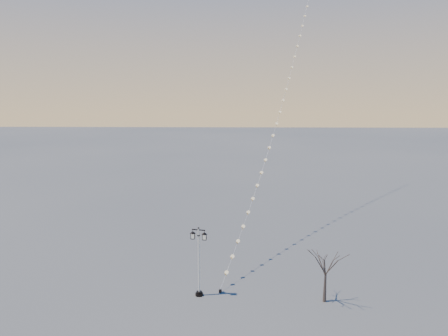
{
  "coord_description": "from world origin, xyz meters",
  "views": [
    {
      "loc": [
        1.44,
        -27.62,
        14.47
      ],
      "look_at": [
        0.53,
        6.29,
        8.39
      ],
      "focal_mm": 34.02,
      "sensor_mm": 36.0,
      "label": 1
    }
  ],
  "objects": [
    {
      "name": "ground",
      "position": [
        0.0,
        0.0,
        0.0
      ],
      "size": [
        300.0,
        300.0,
        0.0
      ],
      "primitive_type": "plane",
      "color": "#515252",
      "rests_on": "ground"
    },
    {
      "name": "bare_tree",
      "position": [
        7.75,
        0.19,
        2.65
      ],
      "size": [
        2.3,
        2.3,
        3.82
      ],
      "rotation": [
        0.0,
        0.0,
        0.21
      ],
      "color": "#3C3129",
      "rests_on": "ground"
    },
    {
      "name": "kite_train",
      "position": [
        6.74,
        18.79,
        16.79
      ],
      "size": [
        13.29,
        35.4,
        33.75
      ],
      "rotation": [
        0.0,
        0.0,
        -0.18
      ],
      "color": "black",
      "rests_on": "ground"
    },
    {
      "name": "street_lamp",
      "position": [
        -1.11,
        0.86,
        2.84
      ],
      "size": [
        1.28,
        0.64,
        5.13
      ],
      "rotation": [
        0.0,
        0.0,
        -0.23
      ],
      "color": "black",
      "rests_on": "ground"
    }
  ]
}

